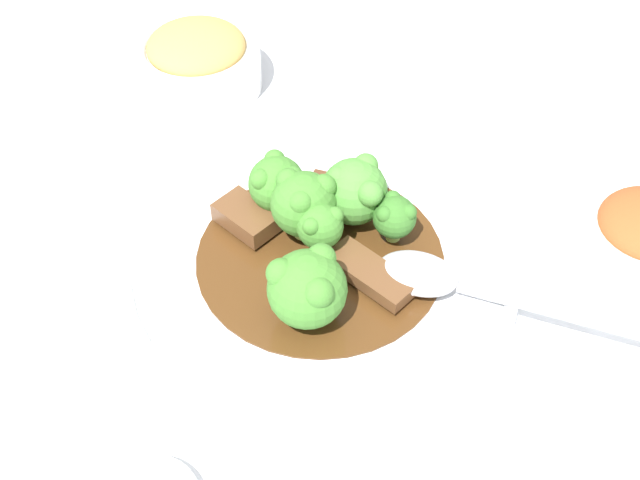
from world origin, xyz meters
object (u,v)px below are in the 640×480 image
(broccoli_floret_2, at_px, (304,203))
(broccoli_floret_4, at_px, (395,216))
(broccoli_floret_1, at_px, (277,183))
(broccoli_floret_5, at_px, (321,227))
(beef_strip_2, at_px, (369,275))
(broccoli_floret_3, at_px, (307,287))
(beef_strip_0, at_px, (247,217))
(main_plate, at_px, (320,262))
(serving_spoon, at_px, (444,281))
(side_bowl_appetizer, at_px, (198,60))
(beef_strip_1, at_px, (340,191))
(broccoli_floret_0, at_px, (359,192))

(broccoli_floret_2, relative_size, broccoli_floret_4, 1.44)
(broccoli_floret_1, bearing_deg, broccoli_floret_5, -111.86)
(beef_strip_2, xyz_separation_m, broccoli_floret_3, (-0.05, 0.02, 0.02))
(beef_strip_0, distance_m, broccoli_floret_4, 0.11)
(main_plate, distance_m, broccoli_floret_5, 0.04)
(broccoli_floret_2, xyz_separation_m, serving_spoon, (0.01, -0.11, -0.03))
(main_plate, xyz_separation_m, side_bowl_appetizer, (0.13, 0.22, 0.02))
(broccoli_floret_5, bearing_deg, broccoli_floret_4, -38.31)
(broccoli_floret_3, xyz_separation_m, broccoli_floret_5, (0.05, 0.02, -0.00))
(broccoli_floret_1, relative_size, broccoli_floret_2, 0.88)
(beef_strip_1, distance_m, broccoli_floret_2, 0.06)
(broccoli_floret_0, relative_size, serving_spoon, 0.24)
(broccoli_floret_1, height_order, broccoli_floret_4, broccoli_floret_1)
(broccoli_floret_3, distance_m, side_bowl_appetizer, 0.30)
(broccoli_floret_0, relative_size, broccoli_floret_2, 0.94)
(broccoli_floret_1, relative_size, serving_spoon, 0.23)
(broccoli_floret_3, height_order, broccoli_floret_5, broccoli_floret_3)
(broccoli_floret_3, bearing_deg, beef_strip_1, 22.01)
(beef_strip_2, bearing_deg, broccoli_floret_3, 159.48)
(serving_spoon, bearing_deg, beef_strip_1, 71.84)
(beef_strip_2, distance_m, broccoli_floret_0, 0.07)
(main_plate, xyz_separation_m, broccoli_floret_5, (-0.00, -0.00, 0.04))
(broccoli_floret_3, bearing_deg, side_bowl_appetizer, 53.38)
(side_bowl_appetizer, bearing_deg, beef_strip_0, -130.71)
(main_plate, height_order, broccoli_floret_2, broccoli_floret_2)
(broccoli_floret_5, bearing_deg, broccoli_floret_3, -155.57)
(broccoli_floret_1, xyz_separation_m, broccoli_floret_2, (-0.01, -0.03, 0.00))
(beef_strip_2, distance_m, serving_spoon, 0.05)
(side_bowl_appetizer, bearing_deg, broccoli_floret_1, -122.93)
(main_plate, xyz_separation_m, broccoli_floret_2, (0.01, 0.02, 0.04))
(broccoli_floret_3, bearing_deg, beef_strip_0, 61.77)
(beef_strip_0, height_order, serving_spoon, beef_strip_0)
(broccoli_floret_4, bearing_deg, main_plate, 140.10)
(beef_strip_0, xyz_separation_m, broccoli_floret_5, (0.00, -0.06, 0.02))
(beef_strip_2, xyz_separation_m, broccoli_floret_1, (0.02, 0.10, 0.02))
(beef_strip_0, height_order, broccoli_floret_0, broccoli_floret_0)
(main_plate, height_order, beef_strip_0, beef_strip_0)
(broccoli_floret_1, height_order, side_bowl_appetizer, broccoli_floret_1)
(broccoli_floret_5, distance_m, serving_spoon, 0.10)
(beef_strip_1, relative_size, broccoli_floret_2, 0.97)
(beef_strip_1, bearing_deg, beef_strip_0, 146.67)
(broccoli_floret_0, bearing_deg, main_plate, 174.38)
(broccoli_floret_3, relative_size, broccoli_floret_4, 1.44)
(beef_strip_2, bearing_deg, broccoli_floret_1, 76.91)
(main_plate, bearing_deg, broccoli_floret_2, 63.14)
(broccoli_floret_5, bearing_deg, main_plate, 46.84)
(beef_strip_0, relative_size, broccoli_floret_2, 0.94)
(beef_strip_1, bearing_deg, broccoli_floret_1, 140.03)
(beef_strip_0, relative_size, side_bowl_appetizer, 0.46)
(serving_spoon, bearing_deg, side_bowl_appetizer, 71.28)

